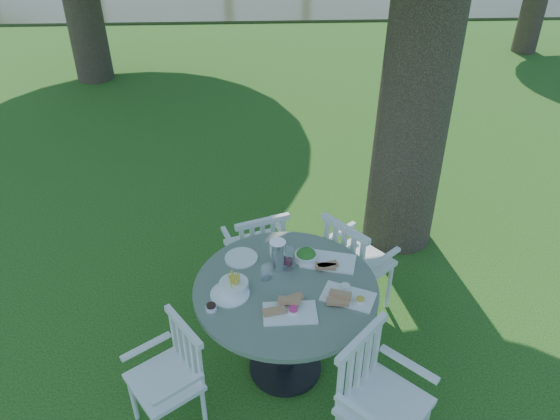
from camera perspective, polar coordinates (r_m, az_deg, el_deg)
The scene contains 7 objects.
ground at distance 4.99m, azimuth 0.10°, elevation -9.41°, with size 140.00×140.00×0.00m, color #143D0C.
table at distance 3.97m, azimuth 0.60°, elevation -9.96°, with size 1.30×1.30×0.85m.
chair_ne at distance 4.57m, azimuth 7.49°, elevation -5.16°, with size 0.66×0.66×0.96m.
chair_nw at distance 4.69m, azimuth -2.23°, elevation -4.07°, with size 0.58×0.56×0.91m.
chair_sw at distance 3.86m, azimuth -10.94°, elevation -16.04°, with size 0.59×0.60×0.87m.
chair_se at distance 3.65m, azimuth 9.64°, elevation -18.09°, with size 0.68×0.68×0.99m.
tableware at distance 3.88m, azimuth -0.17°, elevation -6.65°, with size 1.17×0.82×0.24m.
Camera 1 is at (-0.17, -3.61, 3.44)m, focal length 35.00 mm.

